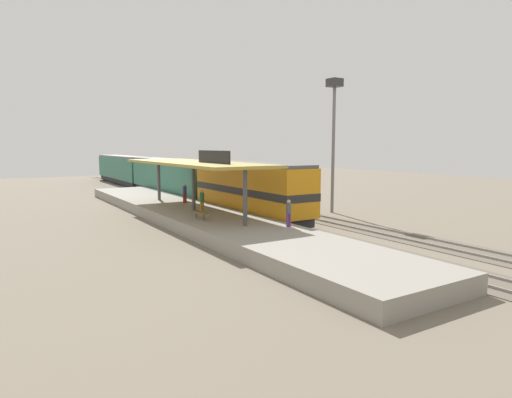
{
  "coord_description": "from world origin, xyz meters",
  "views": [
    {
      "loc": [
        -18.31,
        -31.44,
        5.91
      ],
      "look_at": [
        -1.38,
        -4.1,
        2.0
      ],
      "focal_mm": 30.63,
      "sensor_mm": 36.0,
      "label": 1
    }
  ],
  "objects_px": {
    "platform_bench": "(200,213)",
    "light_mast": "(334,117)",
    "locomotive": "(250,189)",
    "person_waiting": "(185,192)",
    "person_walking": "(289,212)",
    "person_boarding": "(202,200)",
    "passenger_carriage_front": "(171,177)",
    "passenger_carriage_rear": "(123,169)"
  },
  "relations": [
    {
      "from": "light_mast",
      "to": "person_waiting",
      "type": "bearing_deg",
      "value": 149.21
    },
    {
      "from": "person_waiting",
      "to": "locomotive",
      "type": "bearing_deg",
      "value": -57.37
    },
    {
      "from": "locomotive",
      "to": "passenger_carriage_rear",
      "type": "xyz_separation_m",
      "value": [
        0.0,
        38.8,
        -0.1
      ]
    },
    {
      "from": "passenger_carriage_front",
      "to": "person_boarding",
      "type": "distance_m",
      "value": 18.87
    },
    {
      "from": "platform_bench",
      "to": "passenger_carriage_rear",
      "type": "bearing_deg",
      "value": 81.9
    },
    {
      "from": "locomotive",
      "to": "person_waiting",
      "type": "height_order",
      "value": "locomotive"
    },
    {
      "from": "passenger_carriage_rear",
      "to": "person_walking",
      "type": "distance_m",
      "value": 47.7
    },
    {
      "from": "locomotive",
      "to": "person_waiting",
      "type": "distance_m",
      "value": 6.46
    },
    {
      "from": "person_walking",
      "to": "person_boarding",
      "type": "xyz_separation_m",
      "value": [
        -1.98,
        8.5,
        0.0
      ]
    },
    {
      "from": "platform_bench",
      "to": "person_boarding",
      "type": "bearing_deg",
      "value": 62.8
    },
    {
      "from": "locomotive",
      "to": "light_mast",
      "type": "xyz_separation_m",
      "value": [
        7.8,
        -1.29,
        5.99
      ]
    },
    {
      "from": "locomotive",
      "to": "passenger_carriage_front",
      "type": "bearing_deg",
      "value": 90.0
    },
    {
      "from": "person_waiting",
      "to": "person_boarding",
      "type": "height_order",
      "value": "same"
    },
    {
      "from": "platform_bench",
      "to": "light_mast",
      "type": "relative_size",
      "value": 0.15
    },
    {
      "from": "platform_bench",
      "to": "passenger_carriage_rear",
      "type": "distance_m",
      "value": 42.57
    },
    {
      "from": "platform_bench",
      "to": "person_boarding",
      "type": "relative_size",
      "value": 0.99
    },
    {
      "from": "platform_bench",
      "to": "locomotive",
      "type": "relative_size",
      "value": 0.12
    },
    {
      "from": "platform_bench",
      "to": "passenger_carriage_front",
      "type": "xyz_separation_m",
      "value": [
        6.0,
        21.34,
        0.97
      ]
    },
    {
      "from": "passenger_carriage_front",
      "to": "person_waiting",
      "type": "distance_m",
      "value": 13.06
    },
    {
      "from": "platform_bench",
      "to": "passenger_carriage_front",
      "type": "distance_m",
      "value": 22.19
    },
    {
      "from": "light_mast",
      "to": "passenger_carriage_rear",
      "type": "bearing_deg",
      "value": 101.01
    },
    {
      "from": "passenger_carriage_rear",
      "to": "person_waiting",
      "type": "distance_m",
      "value": 33.56
    },
    {
      "from": "locomotive",
      "to": "person_boarding",
      "type": "bearing_deg",
      "value": -175.72
    },
    {
      "from": "passenger_carriage_front",
      "to": "light_mast",
      "type": "distance_m",
      "value": 21.68
    },
    {
      "from": "locomotive",
      "to": "light_mast",
      "type": "relative_size",
      "value": 1.23
    },
    {
      "from": "passenger_carriage_front",
      "to": "person_boarding",
      "type": "bearing_deg",
      "value": -103.66
    },
    {
      "from": "locomotive",
      "to": "person_waiting",
      "type": "relative_size",
      "value": 8.44
    },
    {
      "from": "person_walking",
      "to": "person_boarding",
      "type": "distance_m",
      "value": 8.72
    },
    {
      "from": "passenger_carriage_front",
      "to": "person_walking",
      "type": "xyz_separation_m",
      "value": [
        -2.48,
        -26.83,
        -0.46
      ]
    },
    {
      "from": "passenger_carriage_rear",
      "to": "light_mast",
      "type": "height_order",
      "value": "light_mast"
    },
    {
      "from": "platform_bench",
      "to": "person_waiting",
      "type": "height_order",
      "value": "person_waiting"
    },
    {
      "from": "locomotive",
      "to": "light_mast",
      "type": "bearing_deg",
      "value": -9.42
    },
    {
      "from": "platform_bench",
      "to": "locomotive",
      "type": "distance_m",
      "value": 6.95
    },
    {
      "from": "person_walking",
      "to": "person_boarding",
      "type": "height_order",
      "value": "same"
    },
    {
      "from": "passenger_carriage_rear",
      "to": "person_boarding",
      "type": "bearing_deg",
      "value": -96.5
    },
    {
      "from": "light_mast",
      "to": "person_boarding",
      "type": "height_order",
      "value": "light_mast"
    },
    {
      "from": "passenger_carriage_rear",
      "to": "light_mast",
      "type": "relative_size",
      "value": 1.71
    },
    {
      "from": "platform_bench",
      "to": "passenger_carriage_rear",
      "type": "relative_size",
      "value": 0.08
    },
    {
      "from": "platform_bench",
      "to": "light_mast",
      "type": "bearing_deg",
      "value": 8.42
    },
    {
      "from": "passenger_carriage_front",
      "to": "passenger_carriage_rear",
      "type": "distance_m",
      "value": 20.8
    },
    {
      "from": "passenger_carriage_front",
      "to": "person_boarding",
      "type": "xyz_separation_m",
      "value": [
        -4.46,
        -18.33,
        -0.46
      ]
    },
    {
      "from": "person_walking",
      "to": "person_boarding",
      "type": "bearing_deg",
      "value": 103.11
    }
  ]
}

